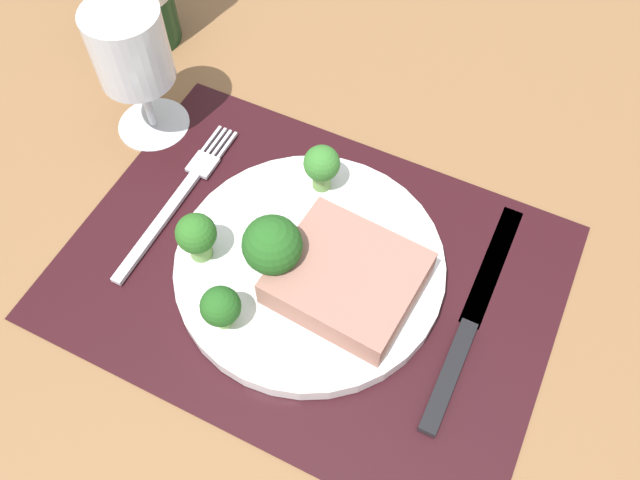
{
  "coord_description": "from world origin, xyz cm",
  "views": [
    {
      "loc": [
        12.72,
        -24.16,
        49.12
      ],
      "look_at": [
        -0.14,
        2.29,
        1.9
      ],
      "focal_mm": 36.01,
      "sensor_mm": 36.0,
      "label": 1
    }
  ],
  "objects_px": {
    "plate": "(310,266)",
    "fork": "(178,198)",
    "steak": "(347,278)",
    "knife": "(467,329)",
    "wine_glass": "(132,54)"
  },
  "relations": [
    {
      "from": "plate",
      "to": "steak",
      "type": "height_order",
      "value": "steak"
    },
    {
      "from": "plate",
      "to": "wine_glass",
      "type": "bearing_deg",
      "value": 159.01
    },
    {
      "from": "plate",
      "to": "fork",
      "type": "xyz_separation_m",
      "value": [
        -0.14,
        0.01,
        -0.01
      ]
    },
    {
      "from": "steak",
      "to": "fork",
      "type": "distance_m",
      "value": 0.19
    },
    {
      "from": "plate",
      "to": "knife",
      "type": "xyz_separation_m",
      "value": [
        0.14,
        0.01,
        -0.0
      ]
    },
    {
      "from": "plate",
      "to": "wine_glass",
      "type": "distance_m",
      "value": 0.25
    },
    {
      "from": "plate",
      "to": "fork",
      "type": "height_order",
      "value": "plate"
    },
    {
      "from": "knife",
      "to": "steak",
      "type": "bearing_deg",
      "value": -171.03
    },
    {
      "from": "fork",
      "to": "wine_glass",
      "type": "xyz_separation_m",
      "value": [
        -0.07,
        0.07,
        0.09
      ]
    },
    {
      "from": "fork",
      "to": "knife",
      "type": "relative_size",
      "value": 0.83
    },
    {
      "from": "plate",
      "to": "fork",
      "type": "distance_m",
      "value": 0.15
    },
    {
      "from": "plate",
      "to": "knife",
      "type": "height_order",
      "value": "plate"
    },
    {
      "from": "steak",
      "to": "wine_glass",
      "type": "distance_m",
      "value": 0.28
    },
    {
      "from": "wine_glass",
      "to": "fork",
      "type": "bearing_deg",
      "value": -43.18
    },
    {
      "from": "steak",
      "to": "fork",
      "type": "bearing_deg",
      "value": 172.94
    }
  ]
}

